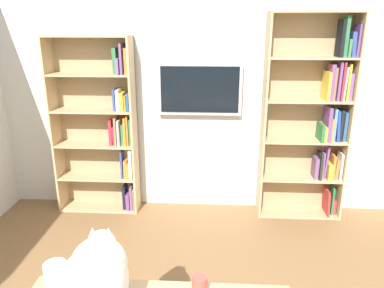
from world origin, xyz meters
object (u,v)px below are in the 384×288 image
coffee_mug (200,285)px  cat (95,278)px  wall_mounted_tv (200,89)px  paper_towel_roll (57,284)px  bookshelf_right (104,128)px  bookshelf_left (315,119)px

coffee_mug → cat: bearing=17.6°
wall_mounted_tv → paper_towel_roll: 2.60m
cat → bookshelf_right: bearing=-74.7°
bookshelf_right → wall_mounted_tv: 1.14m
bookshelf_right → bookshelf_left: bearing=179.9°
wall_mounted_tv → paper_towel_roll: (0.59, 2.47, -0.54)m
cat → paper_towel_roll: 0.22m
bookshelf_right → cat: 2.52m
bookshelf_left → cat: (1.61, 2.43, -0.18)m
bookshelf_right → wall_mounted_tv: bookshelf_right is taller
wall_mounted_tv → cat: wall_mounted_tv is taller
wall_mounted_tv → paper_towel_roll: size_ratio=3.99×
bookshelf_right → cat: bookshelf_right is taller
bookshelf_left → wall_mounted_tv: bookshelf_left is taller
wall_mounted_tv → cat: size_ratio=1.52×
bookshelf_right → paper_towel_roll: (-0.46, 2.39, -0.11)m
bookshelf_right → wall_mounted_tv: (-1.05, -0.08, 0.43)m
wall_mounted_tv → coffee_mug: (-0.10, 2.36, -0.61)m
bookshelf_left → paper_towel_roll: (1.82, 2.39, -0.26)m
bookshelf_left → coffee_mug: (1.13, 2.28, -0.32)m
cat → coffee_mug: 0.53m
paper_towel_roll → coffee_mug: 0.70m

